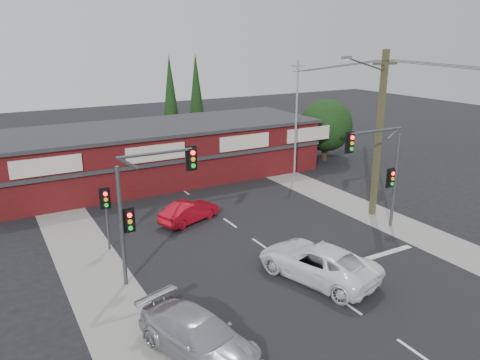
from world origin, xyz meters
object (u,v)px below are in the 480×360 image
utility_pole (378,129)px  red_sedan (189,211)px  shop_building (151,153)px  white_suv (317,262)px  silver_suv (199,336)px

utility_pole → red_sedan: bearing=156.5°
shop_building → utility_pole: 17.15m
white_suv → shop_building: (-1.33, 18.72, 1.33)m
shop_building → white_suv: bearing=-85.9°
utility_pole → silver_suv: bearing=-154.8°
shop_building → utility_pole: utility_pole is taller
red_sedan → shop_building: 9.66m
red_sedan → utility_pole: 12.25m
red_sedan → shop_building: size_ratio=0.14×
white_suv → utility_pole: 10.38m
white_suv → utility_pole: bearing=-166.0°
silver_suv → red_sedan: silver_suv is taller
white_suv → silver_suv: white_suv is taller
white_suv → silver_suv: bearing=2.0°
silver_suv → utility_pole: utility_pole is taller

